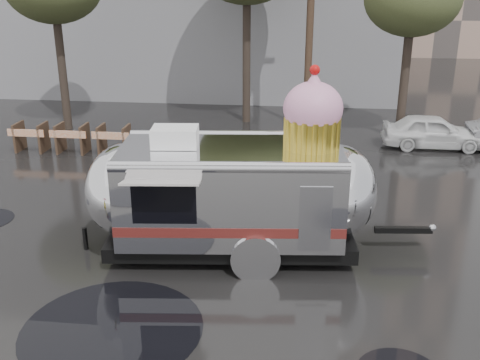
# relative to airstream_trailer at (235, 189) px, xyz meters

# --- Properties ---
(ground) EXTENTS (120.00, 120.00, 0.00)m
(ground) POSITION_rel_airstream_trailer_xyz_m (-0.99, -3.31, -1.50)
(ground) COLOR black
(ground) RESTS_ON ground
(puddles) EXTENTS (11.01, 8.39, 0.01)m
(puddles) POSITION_rel_airstream_trailer_xyz_m (-1.89, -3.26, -1.49)
(puddles) COLOR black
(puddles) RESTS_ON ground
(utility_pole) EXTENTS (1.60, 0.28, 9.00)m
(utility_pole) POSITION_rel_airstream_trailer_xyz_m (1.51, 10.69, 3.12)
(utility_pole) COLOR #473323
(utility_pole) RESTS_ON ground
(barricade_row) EXTENTS (4.30, 0.80, 1.00)m
(barricade_row) POSITION_rel_airstream_trailer_xyz_m (-6.54, 6.65, -0.97)
(barricade_row) COLOR #473323
(barricade_row) RESTS_ON ground
(airstream_trailer) EXTENTS (7.90, 3.49, 4.27)m
(airstream_trailer) POSITION_rel_airstream_trailer_xyz_m (0.00, 0.00, 0.00)
(airstream_trailer) COLOR silver
(airstream_trailer) RESTS_ON ground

